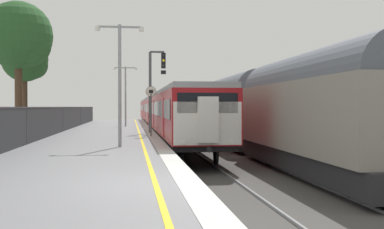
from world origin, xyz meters
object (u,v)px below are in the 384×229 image
object	(u,v)px
freight_train_adjacent_track	(216,108)
platform_lamp_far	(125,91)
commuter_train_at_platform	(160,111)
speed_limit_sign	(151,105)
background_tree_left	(21,38)
background_tree_centre	(26,60)
signal_gantry	(154,82)
platform_lamp_mid	(120,74)

from	to	relation	value
freight_train_adjacent_track	platform_lamp_far	size ratio (longest dim) A/B	11.38
commuter_train_at_platform	speed_limit_sign	distance (m)	22.55
background_tree_left	background_tree_centre	world-z (taller)	background_tree_left
signal_gantry	commuter_train_at_platform	bearing A→B (deg)	85.47
background_tree_left	freight_train_adjacent_track	bearing A→B (deg)	49.06
speed_limit_sign	platform_lamp_far	bearing A→B (deg)	96.24
freight_train_adjacent_track	background_tree_centre	bearing A→B (deg)	-144.93
background_tree_centre	freight_train_adjacent_track	bearing A→B (deg)	35.07
background_tree_left	background_tree_centre	xyz separation A→B (m)	(-0.76, 5.11, -0.66)
speed_limit_sign	background_tree_left	distance (m)	7.73
platform_lamp_far	freight_train_adjacent_track	bearing A→B (deg)	-15.28
commuter_train_at_platform	background_tree_centre	distance (m)	21.70
speed_limit_sign	platform_lamp_mid	bearing A→B (deg)	-102.43
speed_limit_sign	platform_lamp_mid	world-z (taller)	platform_lamp_mid
freight_train_adjacent_track	signal_gantry	world-z (taller)	signal_gantry
platform_lamp_far	background_tree_left	bearing A→B (deg)	-107.17
freight_train_adjacent_track	platform_lamp_mid	xyz separation A→B (m)	(-7.43, -19.62, 1.45)
commuter_train_at_platform	platform_lamp_mid	world-z (taller)	platform_lamp_mid
freight_train_adjacent_track	platform_lamp_mid	size ratio (longest dim) A/B	11.41
freight_train_adjacent_track	platform_lamp_mid	bearing A→B (deg)	-110.75
signal_gantry	platform_lamp_mid	xyz separation A→B (m)	(-1.95, -10.94, -0.23)
commuter_train_at_platform	background_tree_centre	xyz separation A→B (m)	(-9.28, -19.35, 3.23)
platform_lamp_far	commuter_train_at_platform	bearing A→B (deg)	66.78
speed_limit_sign	platform_lamp_mid	distance (m)	7.46
platform_lamp_far	background_tree_left	distance (m)	17.36
speed_limit_sign	background_tree_centre	distance (m)	8.50
freight_train_adjacent_track	speed_limit_sign	bearing A→B (deg)	-115.19
background_tree_centre	platform_lamp_mid	bearing A→B (deg)	-60.40
background_tree_left	platform_lamp_far	bearing A→B (deg)	72.83
background_tree_centre	speed_limit_sign	bearing A→B (deg)	-22.73
commuter_train_at_platform	signal_gantry	xyz separation A→B (m)	(-1.48, -18.71, 2.00)
background_tree_left	commuter_train_at_platform	bearing A→B (deg)	70.80
platform_lamp_far	background_tree_centre	world-z (taller)	background_tree_centre
signal_gantry	speed_limit_sign	bearing A→B (deg)	-95.53
commuter_train_at_platform	background_tree_left	world-z (taller)	background_tree_left
freight_train_adjacent_track	platform_lamp_far	distance (m)	7.84
speed_limit_sign	platform_lamp_far	world-z (taller)	platform_lamp_far
platform_lamp_mid	platform_lamp_far	xyz separation A→B (m)	(0.00, 21.65, 0.01)
platform_lamp_mid	background_tree_left	world-z (taller)	background_tree_left
commuter_train_at_platform	background_tree_centre	bearing A→B (deg)	-115.62
freight_train_adjacent_track	background_tree_left	distance (m)	19.44
speed_limit_sign	commuter_train_at_platform	bearing A→B (deg)	85.30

